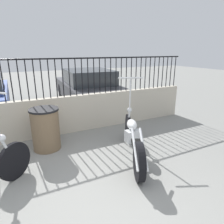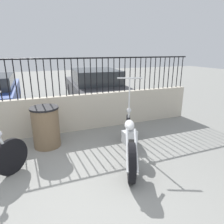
% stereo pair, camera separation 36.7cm
% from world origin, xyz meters
% --- Properties ---
extents(ground_plane, '(40.00, 40.00, 0.00)m').
position_xyz_m(ground_plane, '(0.00, 0.00, 0.00)').
color(ground_plane, gray).
extents(low_wall, '(8.08, 0.18, 0.96)m').
position_xyz_m(low_wall, '(0.00, 2.82, 0.48)').
color(low_wall, beige).
rests_on(low_wall, ground_plane).
extents(fence_railing, '(8.08, 0.04, 0.94)m').
position_xyz_m(fence_railing, '(-0.00, 2.82, 1.55)').
color(fence_railing, black).
rests_on(fence_railing, low_wall).
extents(motorcycle_white, '(0.99, 2.02, 1.53)m').
position_xyz_m(motorcycle_white, '(1.26, 0.90, 0.39)').
color(motorcycle_white, black).
rests_on(motorcycle_white, ground_plane).
extents(trash_bin, '(0.61, 0.61, 0.91)m').
position_xyz_m(trash_bin, '(-0.19, 2.11, 0.46)').
color(trash_bin, brown).
rests_on(trash_bin, ground_plane).
extents(car_dark_grey, '(2.05, 4.41, 1.36)m').
position_xyz_m(car_dark_grey, '(1.92, 5.38, 0.68)').
color(car_dark_grey, black).
rests_on(car_dark_grey, ground_plane).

